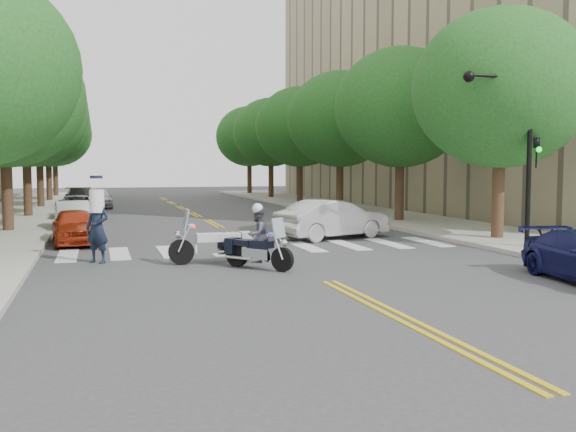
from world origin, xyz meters
name	(u,v)px	position (x,y,z in m)	size (l,w,h in m)	color
ground	(329,282)	(0.00, 0.00, 0.00)	(140.00, 140.00, 0.00)	#38383A
sidewalk_left	(14,217)	(-9.50, 22.00, 0.07)	(5.00, 60.00, 0.15)	#9E9991
sidewalk_right	(350,210)	(9.50, 22.00, 0.07)	(5.00, 60.00, 0.15)	#9E9991
building_right	(541,53)	(26.00, 26.00, 11.00)	(26.00, 44.00, 22.00)	tan
tree_l_1	(4,97)	(-8.80, 14.00, 5.55)	(6.40, 6.40, 8.45)	#382316
tree_l_2	(25,112)	(-8.80, 22.00, 5.55)	(6.40, 6.40, 8.45)	#382316
tree_l_3	(38,122)	(-8.80, 30.00, 5.55)	(6.40, 6.40, 8.45)	#382316
tree_l_4	(48,129)	(-8.80, 38.00, 5.55)	(6.40, 6.40, 8.45)	#382316
tree_l_5	(54,134)	(-8.80, 46.00, 5.55)	(6.40, 6.40, 8.45)	#382316
tree_r_0	(501,89)	(8.80, 6.00, 5.55)	(6.40, 6.40, 8.45)	#382316
tree_r_1	(401,108)	(8.80, 14.00, 5.55)	(6.40, 6.40, 8.45)	#382316
tree_r_2	(340,119)	(8.80, 22.00, 5.55)	(6.40, 6.40, 8.45)	#382316
tree_r_3	(300,127)	(8.80, 30.00, 5.55)	(6.40, 6.40, 8.45)	#382316
tree_r_4	(271,132)	(8.80, 38.00, 5.55)	(6.40, 6.40, 8.45)	#382316
tree_r_5	(249,137)	(8.80, 46.00, 5.55)	(6.40, 6.40, 8.45)	#382316
traffic_signal_pole	(517,136)	(7.72, 3.50, 3.72)	(2.82, 0.42, 6.00)	black
motorcycle_police	(256,240)	(-1.20, 2.39, 0.79)	(1.55, 1.85, 1.78)	black
motorcycle_parked	(219,244)	(-1.99, 3.69, 0.54)	(2.42, 0.53, 1.57)	black
officer_standing	(97,228)	(-5.30, 4.70, 1.01)	(0.73, 0.48, 2.01)	black
convertible	(333,219)	(3.29, 8.50, 0.75)	(1.58, 4.53, 1.49)	silver
parked_car_a	(75,226)	(-6.06, 9.50, 0.64)	(1.51, 3.76, 1.28)	#A82C11
parked_car_b	(73,216)	(-6.30, 14.50, 0.63)	(1.34, 3.83, 1.26)	silver
parked_car_c	(77,207)	(-6.30, 20.57, 0.62)	(2.07, 4.49, 1.25)	gray
parked_car_d	(81,198)	(-6.30, 28.50, 0.69)	(1.94, 4.78, 1.39)	black
parked_car_e	(99,198)	(-5.20, 29.50, 0.66)	(1.55, 3.85, 1.31)	#A4A4A9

